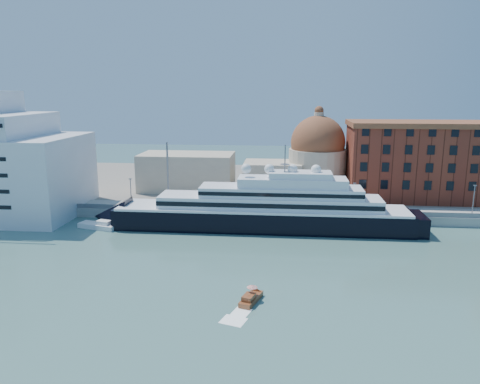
# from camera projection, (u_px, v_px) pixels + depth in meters

# --- Properties ---
(ground) EXTENTS (400.00, 400.00, 0.00)m
(ground) POSITION_uv_depth(u_px,v_px,m) (225.00, 260.00, 96.37)
(ground) COLOR #39625A
(ground) RESTS_ON ground
(quay) EXTENTS (180.00, 10.00, 2.50)m
(quay) POSITION_uv_depth(u_px,v_px,m) (241.00, 212.00, 129.14)
(quay) COLOR gray
(quay) RESTS_ON ground
(land) EXTENTS (260.00, 72.00, 2.00)m
(land) POSITION_uv_depth(u_px,v_px,m) (252.00, 184.00, 169.03)
(land) COLOR slate
(land) RESTS_ON ground
(quay_fence) EXTENTS (180.00, 0.10, 1.20)m
(quay_fence) POSITION_uv_depth(u_px,v_px,m) (239.00, 210.00, 124.37)
(quay_fence) COLOR slate
(quay_fence) RESTS_ON quay
(superyacht) EXTENTS (83.35, 11.55, 24.91)m
(superyacht) POSITION_uv_depth(u_px,v_px,m) (252.00, 212.00, 117.41)
(superyacht) COLOR black
(superyacht) RESTS_ON ground
(service_barge) EXTENTS (10.89, 6.07, 2.33)m
(service_barge) POSITION_uv_depth(u_px,v_px,m) (99.00, 226.00, 118.33)
(service_barge) COLOR white
(service_barge) RESTS_ON ground
(water_taxi) EXTENTS (3.82, 6.47, 2.92)m
(water_taxi) POSITION_uv_depth(u_px,v_px,m) (251.00, 298.00, 77.30)
(water_taxi) COLOR maroon
(water_taxi) RESTS_ON ground
(warehouse) EXTENTS (43.00, 19.00, 23.25)m
(warehouse) POSITION_uv_depth(u_px,v_px,m) (421.00, 160.00, 138.92)
(warehouse) COLOR maroon
(warehouse) RESTS_ON land
(church) EXTENTS (66.00, 18.00, 25.50)m
(church) POSITION_uv_depth(u_px,v_px,m) (268.00, 164.00, 149.48)
(church) COLOR beige
(church) RESTS_ON land
(lamp_posts) EXTENTS (120.80, 2.40, 18.00)m
(lamp_posts) POSITION_uv_depth(u_px,v_px,m) (194.00, 182.00, 126.82)
(lamp_posts) COLOR slate
(lamp_posts) RESTS_ON quay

